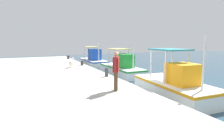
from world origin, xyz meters
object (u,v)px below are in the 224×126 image
fishing_boat_nearest (93,61)px  fisherman_standing (116,69)px  fishing_boat_third (175,85)px  mooring_bollard_third (107,72)px  pelican (72,63)px  mooring_bollard_second (82,63)px  fishing_boat_second (122,68)px  mooring_bollard_nearest (68,57)px

fishing_boat_nearest → fisherman_standing: 13.32m
fishing_boat_third → mooring_bollard_third: size_ratio=9.06×
fishing_boat_nearest → fishing_boat_third: 12.87m
pelican → fisherman_standing: (7.51, 0.31, 0.55)m
fishing_boat_third → mooring_bollard_second: size_ratio=11.85×
fishing_boat_second → fisherman_standing: fishing_boat_second is taller
mooring_bollard_nearest → fishing_boat_second: bearing=20.5°
fishing_boat_second → mooring_bollard_second: bearing=-121.9°
fishing_boat_nearest → pelican: size_ratio=6.12×
fishing_boat_third → fisherman_standing: 3.61m
pelican → mooring_bollard_third: size_ratio=1.66×
mooring_bollard_nearest → fishing_boat_third: bearing=10.0°
pelican → mooring_bollard_third: bearing=13.9°
fishing_boat_second → mooring_bollard_nearest: bearing=-159.5°
mooring_bollard_nearest → fishing_boat_nearest: bearing=54.2°
fishing_boat_second → mooring_bollard_nearest: 8.71m
fisherman_standing → mooring_bollard_third: 3.10m
mooring_bollard_nearest → mooring_bollard_second: (6.25, 0.00, -0.00)m
fishing_boat_second → fishing_boat_third: (6.59, -0.44, 0.02)m
fisherman_standing → mooring_bollard_third: size_ratio=3.20×
pelican → mooring_bollard_nearest: 7.28m
fishing_boat_third → fisherman_standing: fishing_boat_third is taller
fishing_boat_nearest → fishing_boat_third: fishing_boat_third is taller
fishing_boat_nearest → mooring_bollard_nearest: (-1.87, -2.60, 0.34)m
mooring_bollard_third → fisherman_standing: bearing=-16.0°
mooring_bollard_nearest → mooring_bollard_second: 6.25m
fishing_boat_third → fisherman_standing: size_ratio=2.83×
fisherman_standing → mooring_bollard_nearest: bearing=176.8°
fisherman_standing → mooring_bollard_second: (-8.44, 0.83, -0.75)m
fisherman_standing → mooring_bollard_nearest: 14.74m
fishing_boat_nearest → fishing_boat_third: (12.87, 0.01, -0.02)m
pelican → fisherman_standing: bearing=2.4°
fishing_boat_nearest → pelican: bearing=-35.1°
mooring_bollard_second → fishing_boat_third: bearing=17.1°
pelican → fisherman_standing: fisherman_standing is taller
fishing_boat_third → mooring_bollard_third: (-2.95, -2.61, 0.42)m
pelican → mooring_bollard_second: 1.49m
pelican → mooring_bollard_second: bearing=129.4°
fishing_boat_third → pelican: (-7.56, -3.75, 0.55)m
mooring_bollard_third → pelican: bearing=-166.1°
fishing_boat_nearest → pelican: fishing_boat_nearest is taller
fishing_boat_nearest → fishing_boat_second: size_ratio=0.99×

